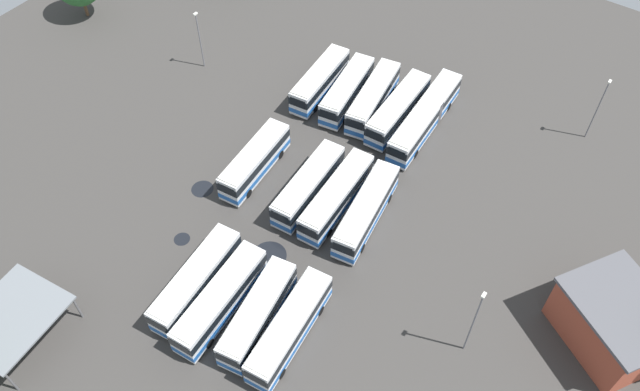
# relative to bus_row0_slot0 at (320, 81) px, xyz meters

# --- Properties ---
(ground_plane) EXTENTS (109.29, 109.29, 0.00)m
(ground_plane) POSITION_rel_bus_row0_slot0_xyz_m (14.50, 8.67, -1.87)
(ground_plane) COLOR #383533
(bus_row0_slot0) EXTENTS (11.02, 3.71, 3.55)m
(bus_row0_slot0) POSITION_rel_bus_row0_slot0_xyz_m (0.00, 0.00, 0.00)
(bus_row0_slot0) COLOR silver
(bus_row0_slot0) RESTS_ON ground_plane
(bus_row0_slot1) EXTENTS (11.14, 4.32, 3.55)m
(bus_row0_slot1) POSITION_rel_bus_row0_slot0_xyz_m (-0.34, 3.74, 0.00)
(bus_row0_slot1) COLOR silver
(bus_row0_slot1) RESTS_ON ground_plane
(bus_row0_slot2) EXTENTS (11.60, 4.47, 3.55)m
(bus_row0_slot2) POSITION_rel_bus_row0_slot0_xyz_m (-1.08, 6.99, 0.00)
(bus_row0_slot2) COLOR silver
(bus_row0_slot2) RESTS_ON ground_plane
(bus_row0_slot3) EXTENTS (11.79, 3.10, 3.55)m
(bus_row0_slot3) POSITION_rel_bus_row0_slot0_xyz_m (-1.10, 10.43, 0.00)
(bus_row0_slot3) COLOR silver
(bus_row0_slot3) RESTS_ON ground_plane
(bus_row0_slot4) EXTENTS (14.96, 3.55, 3.55)m
(bus_row0_slot4) POSITION_rel_bus_row0_slot0_xyz_m (-1.77, 13.67, 0.00)
(bus_row0_slot4) COLOR silver
(bus_row0_slot4) RESTS_ON ground_plane
(bus_row1_slot0) EXTENTS (10.84, 3.62, 3.55)m
(bus_row1_slot0) POSITION_rel_bus_row0_slot0_xyz_m (15.02, 1.93, -0.00)
(bus_row1_slot0) COLOR silver
(bus_row1_slot0) RESTS_ON ground_plane
(bus_row1_slot2) EXTENTS (11.26, 3.43, 3.55)m
(bus_row1_slot2) POSITION_rel_bus_row0_slot0_xyz_m (14.47, 8.74, 0.00)
(bus_row1_slot2) COLOR silver
(bus_row1_slot2) RESTS_ON ground_plane
(bus_row1_slot3) EXTENTS (11.77, 3.38, 3.55)m
(bus_row1_slot3) POSITION_rel_bus_row0_slot0_xyz_m (14.01, 12.01, 0.00)
(bus_row1_slot3) COLOR silver
(bus_row1_slot3) RESTS_ON ground_plane
(bus_row1_slot4) EXTENTS (11.86, 4.32, 3.55)m
(bus_row1_slot4) POSITION_rel_bus_row0_slot0_xyz_m (13.79, 15.52, 0.00)
(bus_row1_slot4) COLOR silver
(bus_row1_slot4) RESTS_ON ground_plane
(bus_row2_slot1) EXTENTS (11.67, 3.77, 3.55)m
(bus_row2_slot1) POSITION_rel_bus_row0_slot0_xyz_m (29.99, 7.01, 0.00)
(bus_row2_slot1) COLOR silver
(bus_row2_slot1) RESTS_ON ground_plane
(bus_row2_slot2) EXTENTS (11.80, 3.47, 3.55)m
(bus_row2_slot2) POSITION_rel_bus_row0_slot0_xyz_m (30.25, 10.20, 0.00)
(bus_row2_slot2) COLOR silver
(bus_row2_slot2) RESTS_ON ground_plane
(bus_row2_slot3) EXTENTS (10.91, 4.33, 3.55)m
(bus_row2_slot3) POSITION_rel_bus_row0_slot0_xyz_m (29.42, 13.93, -0.00)
(bus_row2_slot3) COLOR silver
(bus_row2_slot3) RESTS_ON ground_plane
(bus_row2_slot4) EXTENTS (11.58, 3.82, 3.55)m
(bus_row2_slot4) POSITION_rel_bus_row0_slot0_xyz_m (28.92, 17.14, 0.00)
(bus_row2_slot4) COLOR silver
(bus_row2_slot4) RESTS_ON ground_plane
(depot_building) EXTENTS (11.46, 12.12, 5.57)m
(depot_building) POSITION_rel_bus_row0_slot0_xyz_m (12.41, 40.39, 0.93)
(depot_building) COLOR #99422D
(depot_building) RESTS_ON ground_plane
(maintenance_shelter) EXTENTS (9.35, 8.11, 3.50)m
(maintenance_shelter) POSITION_rel_bus_row0_slot0_xyz_m (42.69, -2.84, 1.45)
(maintenance_shelter) COLOR slate
(maintenance_shelter) RESTS_ON ground_plane
(lamp_post_near_entrance) EXTENTS (0.56, 0.28, 9.35)m
(lamp_post_near_entrance) POSITION_rel_bus_row0_slot0_xyz_m (20.73, 30.47, 3.22)
(lamp_post_near_entrance) COLOR slate
(lamp_post_near_entrance) RESTS_ON ground_plane
(lamp_post_mid_lot) EXTENTS (0.56, 0.28, 8.00)m
(lamp_post_mid_lot) POSITION_rel_bus_row0_slot0_xyz_m (4.47, -15.15, 2.54)
(lamp_post_mid_lot) COLOR slate
(lamp_post_mid_lot) RESTS_ON ground_plane
(lamp_post_far_corner) EXTENTS (0.56, 0.28, 8.38)m
(lamp_post_far_corner) POSITION_rel_bus_row0_slot0_xyz_m (-11.51, 29.76, 2.73)
(lamp_post_far_corner) COLOR slate
(lamp_post_far_corner) RESTS_ON ground_plane
(puddle_between_rows) EXTENTS (3.49, 3.49, 0.01)m
(puddle_between_rows) POSITION_rel_bus_row0_slot0_xyz_m (22.92, 9.99, -1.87)
(puddle_between_rows) COLOR black
(puddle_between_rows) RESTS_ON ground_plane
(puddle_near_shelter) EXTENTS (2.42, 2.42, 0.01)m
(puddle_near_shelter) POSITION_rel_bus_row0_slot0_xyz_m (20.25, -1.35, -1.87)
(puddle_near_shelter) COLOR black
(puddle_near_shelter) RESTS_ON ground_plane
(puddle_back_corner) EXTENTS (1.67, 1.67, 0.01)m
(puddle_back_corner) POSITION_rel_bus_row0_slot0_xyz_m (26.47, 1.45, -1.87)
(puddle_back_corner) COLOR black
(puddle_back_corner) RESTS_ON ground_plane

